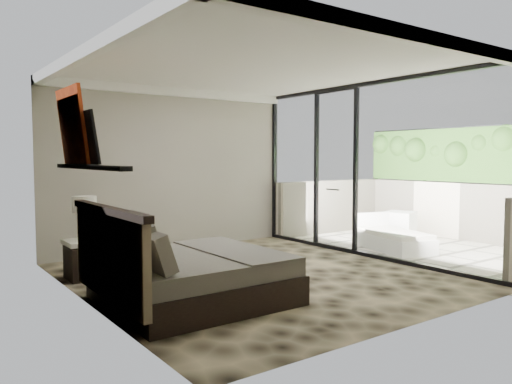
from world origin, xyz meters
TOP-DOWN VIEW (x-y plane):
  - floor at (0.00, 0.00)m, footprint 5.00×5.00m
  - ceiling at (0.00, 0.00)m, footprint 4.50×5.00m
  - back_wall at (0.00, 2.49)m, footprint 4.50×0.02m
  - left_wall at (-2.24, 0.00)m, footprint 0.02×5.00m
  - glass_wall at (2.25, 0.00)m, footprint 0.08×5.00m
  - terrace_slab at (3.75, 0.00)m, footprint 3.00×5.00m
  - parapet_far at (5.10, 0.00)m, footprint 0.30×5.00m
  - foliage_hedge at (5.10, 0.00)m, footprint 0.36×4.60m
  - picture_ledge at (-2.18, 0.10)m, footprint 0.12×2.20m
  - bed at (-1.35, -0.54)m, footprint 1.93×1.87m
  - nightstand at (-1.91, 1.21)m, footprint 0.64×0.64m
  - table_lamp at (-1.90, 1.23)m, footprint 0.31×0.31m
  - abstract_canvas at (-2.19, 0.66)m, footprint 0.13×0.90m
  - framed_print at (-2.14, 0.23)m, footprint 0.11×0.50m
  - ottoman at (4.13, 0.86)m, footprint 0.68×0.68m
  - lounger at (3.10, 0.23)m, footprint 1.08×1.61m

SIDE VIEW (x-z plane):
  - terrace_slab at x=3.75m, z-range -0.12..0.00m
  - floor at x=0.00m, z-range 0.00..0.00m
  - lounger at x=3.10m, z-range -0.11..0.47m
  - nightstand at x=-1.91m, z-range 0.00..0.50m
  - ottoman at x=4.13m, z-range 0.00..0.53m
  - bed at x=-1.35m, z-range -0.21..0.85m
  - parapet_far at x=5.10m, z-range 0.00..1.10m
  - table_lamp at x=-1.90m, z-range 0.60..1.17m
  - back_wall at x=0.00m, z-range 0.00..2.80m
  - left_wall at x=-2.24m, z-range 0.00..2.80m
  - glass_wall at x=2.25m, z-range 0.00..2.80m
  - picture_ledge at x=-2.18m, z-range 1.48..1.52m
  - foliage_hedge at x=5.10m, z-range 1.10..2.20m
  - framed_print at x=-2.14m, z-range 1.53..2.12m
  - abstract_canvas at x=-2.19m, z-range 1.53..2.42m
  - ceiling at x=0.00m, z-range 2.78..2.80m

